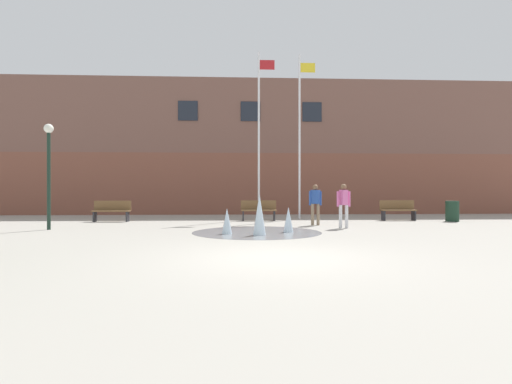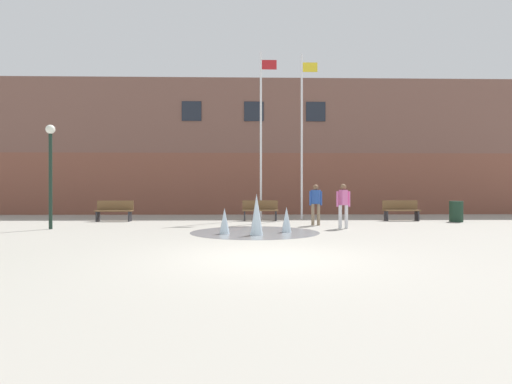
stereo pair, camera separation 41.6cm
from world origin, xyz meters
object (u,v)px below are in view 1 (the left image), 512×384
object	(u,v)px
park_bench_near_trashcan	(259,210)
lamp_post_left_lane	(49,160)
adult_in_red	(344,202)
flagpole_right	(300,132)
flagpole_left	(259,130)
trash_can	(452,211)
adult_near_bench	(315,201)
park_bench_far_right	(398,210)
park_bench_left_of_flagpoles	(112,211)

from	to	relation	value
park_bench_near_trashcan	lamp_post_left_lane	size ratio (longest dim) A/B	0.44
park_bench_near_trashcan	lamp_post_left_lane	world-z (taller)	lamp_post_left_lane
adult_in_red	flagpole_right	distance (m)	5.86
flagpole_left	trash_can	distance (m)	9.38
adult_near_bench	trash_can	bearing A→B (deg)	-134.87
park_bench_near_trashcan	adult_in_red	distance (m)	4.76
park_bench_near_trashcan	trash_can	world-z (taller)	park_bench_near_trashcan
trash_can	adult_in_red	bearing A→B (deg)	-152.72
park_bench_far_right	flagpole_left	size ratio (longest dim) A/B	0.20
park_bench_far_right	park_bench_near_trashcan	bearing A→B (deg)	178.60
lamp_post_left_lane	flagpole_right	bearing A→B (deg)	26.86
park_bench_far_right	trash_can	distance (m)	2.25
park_bench_left_of_flagpoles	flagpole_right	xyz separation A→B (m)	(8.49, 1.28, 3.70)
park_bench_left_of_flagpoles	flagpole_left	distance (m)	7.65
adult_near_bench	trash_can	distance (m)	6.61
park_bench_left_of_flagpoles	lamp_post_left_lane	xyz separation A→B (m)	(-1.05, -3.55, 1.93)
flagpole_right	lamp_post_left_lane	size ratio (longest dim) A/B	2.15
park_bench_left_of_flagpoles	flagpole_right	distance (m)	9.35
park_bench_near_trashcan	adult_in_red	xyz separation A→B (m)	(2.85, -3.79, 0.45)
adult_near_bench	lamp_post_left_lane	size ratio (longest dim) A/B	0.43
adult_near_bench	trash_can	size ratio (longest dim) A/B	1.77
park_bench_near_trashcan	park_bench_far_right	size ratio (longest dim) A/B	1.00
flagpole_right	trash_can	xyz separation A→B (m)	(6.42, -1.92, -3.73)
adult_near_bench	trash_can	world-z (taller)	adult_near_bench
park_bench_far_right	adult_near_bench	size ratio (longest dim) A/B	1.01
adult_in_red	flagpole_right	bearing A→B (deg)	178.82
park_bench_left_of_flagpoles	park_bench_near_trashcan	bearing A→B (deg)	2.25
adult_near_bench	flagpole_right	distance (m)	4.80
flagpole_right	lamp_post_left_lane	xyz separation A→B (m)	(-9.54, -4.83, -1.77)
park_bench_near_trashcan	trash_can	xyz separation A→B (m)	(8.47, -0.89, -0.03)
park_bench_far_right	lamp_post_left_lane	size ratio (longest dim) A/B	0.44
park_bench_near_trashcan	trash_can	distance (m)	8.51
park_bench_far_right	adult_in_red	world-z (taller)	adult_in_red
park_bench_near_trashcan	park_bench_left_of_flagpoles	bearing A→B (deg)	-177.75
park_bench_near_trashcan	flagpole_right	xyz separation A→B (m)	(2.05, 1.03, 3.70)
adult_in_red	flagpole_left	size ratio (longest dim) A/B	0.20
flagpole_left	lamp_post_left_lane	distance (m)	9.18
park_bench_far_right	adult_near_bench	world-z (taller)	adult_near_bench
park_bench_far_right	flagpole_left	world-z (taller)	flagpole_left
park_bench_left_of_flagpoles	adult_near_bench	bearing A→B (deg)	-14.80
park_bench_far_right	lamp_post_left_lane	distance (m)	14.44
park_bench_left_of_flagpoles	park_bench_far_right	size ratio (longest dim) A/B	1.00
park_bench_left_of_flagpoles	lamp_post_left_lane	bearing A→B (deg)	-106.49
park_bench_near_trashcan	adult_near_bench	xyz separation A→B (m)	(2.08, -2.50, 0.45)
trash_can	adult_near_bench	bearing A→B (deg)	-165.84
flagpole_right	trash_can	size ratio (longest dim) A/B	8.74
adult_in_red	park_bench_far_right	bearing A→B (deg)	125.54
adult_in_red	flagpole_right	size ratio (longest dim) A/B	0.20
adult_in_red	trash_can	bearing A→B (deg)	106.69
adult_in_red	flagpole_left	xyz separation A→B (m)	(-2.75, 4.82, 3.30)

